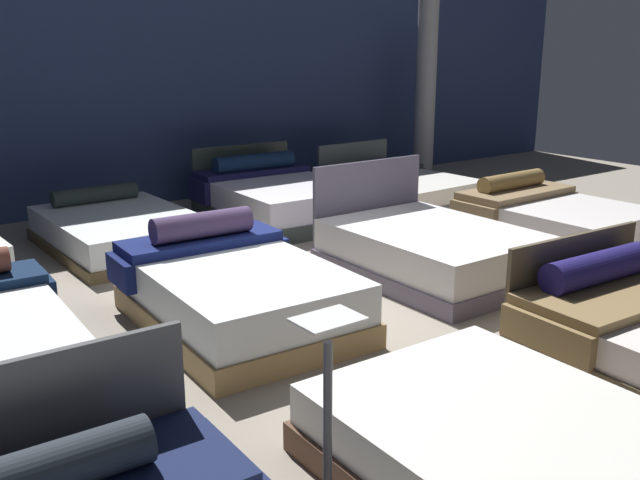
# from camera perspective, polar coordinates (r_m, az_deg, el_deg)

# --- Properties ---
(ground_plane) EXTENTS (18.00, 18.00, 0.02)m
(ground_plane) POSITION_cam_1_polar(r_m,az_deg,el_deg) (6.48, 1.90, -4.65)
(ground_plane) COLOR gray
(showroom_back_wall) EXTENTS (18.00, 0.06, 3.50)m
(showroom_back_wall) POSITION_cam_1_polar(r_m,az_deg,el_deg) (10.22, -15.04, 12.40)
(showroom_back_wall) COLOR navy
(showroom_back_wall) RESTS_ON ground_plane
(bed_1) EXTENTS (1.59, 1.99, 0.41)m
(bed_1) POSITION_cam_1_polar(r_m,az_deg,el_deg) (3.89, 15.19, -16.39)
(bed_1) COLOR brown
(bed_1) RESTS_ON ground_plane
(bed_5) EXTENTS (1.58, 2.11, 0.83)m
(bed_5) POSITION_cam_1_polar(r_m,az_deg,el_deg) (5.80, -6.86, -4.19)
(bed_5) COLOR olive
(bed_5) RESTS_ON ground_plane
(bed_6) EXTENTS (1.56, 2.07, 1.03)m
(bed_6) POSITION_cam_1_polar(r_m,az_deg,el_deg) (7.06, 8.96, -0.87)
(bed_6) COLOR #544D60
(bed_6) RESTS_ON ground_plane
(bed_7) EXTENTS (1.66, 2.00, 0.71)m
(bed_7) POSITION_cam_1_polar(r_m,az_deg,el_deg) (8.73, 18.41, 1.64)
(bed_7) COLOR olive
(bed_7) RESTS_ON ground_plane
(bed_9) EXTENTS (1.53, 2.16, 0.59)m
(bed_9) POSITION_cam_1_polar(r_m,az_deg,el_deg) (8.24, -15.92, 0.77)
(bed_9) COLOR brown
(bed_9) RESTS_ON ground_plane
(bed_10) EXTENTS (1.72, 2.21, 0.88)m
(bed_10) POSITION_cam_1_polar(r_m,az_deg,el_deg) (9.25, -3.48, 3.40)
(bed_10) COLOR #29322D
(bed_10) RESTS_ON ground_plane
(bed_11) EXTENTS (1.61, 2.20, 0.76)m
(bed_11) POSITION_cam_1_polar(r_m,az_deg,el_deg) (10.44, 6.26, 4.33)
(bed_11) COLOR #4F5B5C
(bed_11) RESTS_ON ground_plane
(price_sign) EXTENTS (0.28, 0.24, 1.14)m
(price_sign) POSITION_cam_1_polar(r_m,az_deg,el_deg) (3.24, 0.62, -17.84)
(price_sign) COLOR #3F3F44
(price_sign) RESTS_ON ground_plane
(support_pillar) EXTENTS (0.34, 0.34, 3.50)m
(support_pillar) POSITION_cam_1_polar(r_m,az_deg,el_deg) (12.27, 8.63, 13.20)
(support_pillar) COLOR #99999E
(support_pillar) RESTS_ON ground_plane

